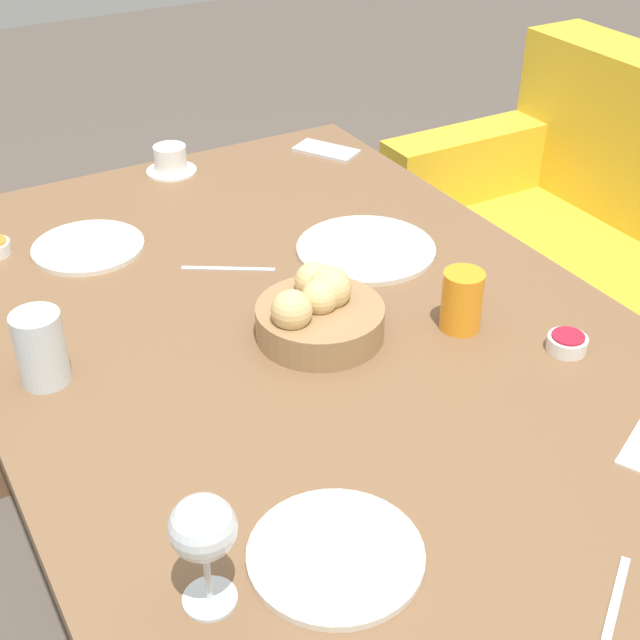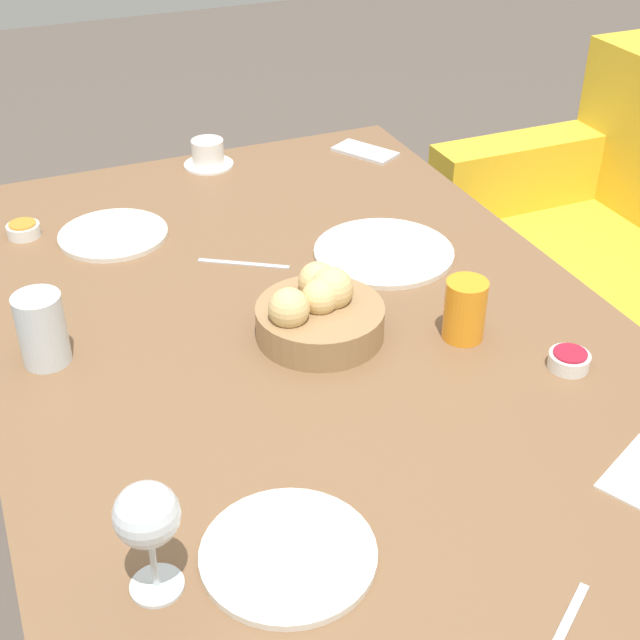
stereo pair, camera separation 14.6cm
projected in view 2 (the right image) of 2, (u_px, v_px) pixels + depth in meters
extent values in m
plane|color=#564C44|center=(306.00, 615.00, 1.93)|extent=(10.00, 10.00, 0.00)
cube|color=brown|center=(302.00, 330.00, 1.52)|extent=(1.54, 1.04, 0.03)
cube|color=brown|center=(10.00, 350.00, 2.13)|extent=(0.06, 0.06, 0.73)
cube|color=brown|center=(364.00, 273.00, 2.43)|extent=(0.06, 0.06, 0.73)
cube|color=gold|center=(534.00, 233.00, 2.73)|extent=(0.14, 0.70, 0.63)
cylinder|color=#99754C|center=(320.00, 321.00, 1.46)|extent=(0.21, 0.21, 0.05)
sphere|color=#DBB775|center=(289.00, 308.00, 1.40)|extent=(0.07, 0.07, 0.07)
sphere|color=#DBB775|center=(320.00, 297.00, 1.43)|extent=(0.06, 0.06, 0.06)
sphere|color=#DBB775|center=(331.00, 289.00, 1.45)|extent=(0.07, 0.07, 0.07)
sphere|color=#DBB775|center=(318.00, 282.00, 1.47)|extent=(0.06, 0.06, 0.06)
cylinder|color=silver|center=(113.00, 235.00, 1.76)|extent=(0.21, 0.21, 0.01)
cylinder|color=silver|center=(288.00, 554.00, 1.07)|extent=(0.22, 0.22, 0.01)
cylinder|color=silver|center=(384.00, 252.00, 1.70)|extent=(0.27, 0.27, 0.01)
cylinder|color=orange|center=(465.00, 310.00, 1.44)|extent=(0.07, 0.07, 0.10)
cylinder|color=silver|center=(42.00, 329.00, 1.38)|extent=(0.08, 0.08, 0.12)
cylinder|color=silver|center=(157.00, 586.00, 1.04)|extent=(0.06, 0.06, 0.00)
cylinder|color=silver|center=(154.00, 562.00, 1.02)|extent=(0.01, 0.01, 0.07)
sphere|color=silver|center=(147.00, 515.00, 0.97)|extent=(0.08, 0.08, 0.08)
cylinder|color=white|center=(209.00, 165.00, 2.05)|extent=(0.11, 0.11, 0.01)
cylinder|color=white|center=(208.00, 152.00, 2.03)|extent=(0.07, 0.07, 0.06)
cylinder|color=white|center=(569.00, 361.00, 1.39)|extent=(0.06, 0.06, 0.02)
cylinder|color=#A3192D|center=(570.00, 353.00, 1.38)|extent=(0.05, 0.05, 0.00)
cylinder|color=white|center=(24.00, 230.00, 1.76)|extent=(0.06, 0.06, 0.02)
cylinder|color=#C67F28|center=(22.00, 224.00, 1.75)|extent=(0.05, 0.05, 0.00)
cube|color=#B7B7BC|center=(243.00, 264.00, 1.67)|extent=(0.10, 0.15, 0.00)
cube|color=#B7B7BC|center=(566.00, 625.00, 0.99)|extent=(0.08, 0.11, 0.00)
cube|color=silver|center=(365.00, 152.00, 2.11)|extent=(0.17, 0.14, 0.01)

